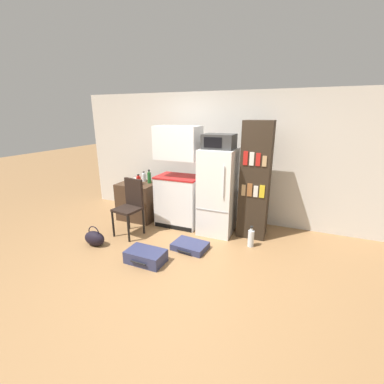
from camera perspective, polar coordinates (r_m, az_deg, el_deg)
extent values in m
plane|color=olive|center=(3.76, -3.75, -15.96)|extent=(24.00, 24.00, 0.00)
cube|color=beige|center=(5.04, 8.21, 7.43)|extent=(6.40, 0.10, 2.45)
cube|color=#422D1E|center=(5.29, -11.68, -1.88)|extent=(0.73, 0.61, 0.74)
cube|color=white|center=(4.86, -2.93, -2.07)|extent=(0.78, 0.55, 0.92)
cube|color=#B21E1E|center=(4.73, -3.01, 3.37)|extent=(0.80, 0.56, 0.03)
cube|color=white|center=(4.63, -3.13, 10.88)|extent=(0.78, 0.47, 0.58)
cube|color=black|center=(4.79, -4.28, -7.82)|extent=(0.75, 0.01, 0.08)
cube|color=white|center=(4.48, 5.73, 0.03)|extent=(0.58, 0.62, 1.49)
cube|color=gray|center=(4.28, 4.40, -4.16)|extent=(0.56, 0.01, 0.01)
cylinder|color=silver|center=(4.06, 7.06, 2.13)|extent=(0.02, 0.02, 0.52)
cube|color=#333333|center=(4.31, 6.07, 11.11)|extent=(0.51, 0.40, 0.24)
cube|color=black|center=(4.13, 4.62, 10.90)|extent=(0.30, 0.01, 0.16)
cube|color=#2D2319|center=(4.40, 13.87, 2.42)|extent=(0.47, 0.40, 1.95)
cube|color=tan|center=(4.26, 11.38, 0.40)|extent=(0.07, 0.01, 0.19)
cube|color=brown|center=(4.24, 12.68, 0.45)|extent=(0.08, 0.01, 0.22)
cube|color=silver|center=(4.23, 13.97, 0.11)|extent=(0.07, 0.01, 0.19)
cube|color=gold|center=(4.21, 15.29, 0.09)|extent=(0.08, 0.01, 0.21)
cube|color=red|center=(4.14, 11.80, 7.38)|extent=(0.07, 0.01, 0.22)
cube|color=silver|center=(4.13, 13.13, 7.18)|extent=(0.07, 0.01, 0.21)
cube|color=red|center=(4.11, 14.48, 6.99)|extent=(0.07, 0.01, 0.20)
cube|color=tan|center=(4.11, 15.82, 6.60)|extent=(0.06, 0.01, 0.16)
cylinder|color=white|center=(4.96, -13.30, 1.94)|extent=(0.07, 0.07, 0.12)
cylinder|color=white|center=(4.94, -13.36, 2.73)|extent=(0.03, 0.03, 0.02)
cylinder|color=black|center=(4.94, -13.37, 2.92)|extent=(0.04, 0.04, 0.01)
cylinder|color=silver|center=(5.28, -10.63, 3.21)|extent=(0.08, 0.08, 0.16)
cylinder|color=silver|center=(5.26, -10.68, 4.19)|extent=(0.03, 0.03, 0.03)
cylinder|color=black|center=(5.25, -10.70, 4.42)|extent=(0.04, 0.04, 0.02)
cylinder|color=#AD1914|center=(5.05, -11.79, 2.51)|extent=(0.09, 0.09, 0.16)
cylinder|color=#AD1914|center=(5.02, -11.85, 3.53)|extent=(0.04, 0.04, 0.03)
cylinder|color=black|center=(5.02, -11.87, 3.78)|extent=(0.04, 0.04, 0.02)
cylinder|color=#1E6028|center=(5.11, -9.47, 3.12)|extent=(0.07, 0.07, 0.21)
cylinder|color=#1E6028|center=(5.09, -9.54, 4.47)|extent=(0.03, 0.03, 0.04)
cylinder|color=black|center=(5.08, -9.56, 4.80)|extent=(0.04, 0.04, 0.02)
cylinder|color=silver|center=(5.39, -12.26, 2.77)|extent=(0.16, 0.16, 0.04)
cylinder|color=black|center=(4.64, -17.12, -6.85)|extent=(0.04, 0.04, 0.46)
cylinder|color=black|center=(4.39, -13.94, -7.98)|extent=(0.04, 0.04, 0.46)
cylinder|color=black|center=(4.86, -13.92, -5.46)|extent=(0.04, 0.04, 0.46)
cylinder|color=black|center=(4.62, -10.73, -6.44)|extent=(0.04, 0.04, 0.46)
cube|color=black|center=(4.53, -14.15, -3.76)|extent=(0.46, 0.46, 0.04)
cube|color=black|center=(4.57, -12.78, -0.03)|extent=(0.38, 0.11, 0.48)
cube|color=navy|center=(4.13, -0.44, -11.89)|extent=(0.56, 0.42, 0.10)
cylinder|color=black|center=(3.97, -1.89, -13.15)|extent=(0.24, 0.04, 0.02)
cube|color=navy|center=(3.85, -10.23, -13.87)|extent=(0.56, 0.35, 0.18)
cylinder|color=black|center=(3.72, -11.89, -15.17)|extent=(0.25, 0.03, 0.02)
ellipsoid|color=black|center=(4.49, -20.84, -9.61)|extent=(0.36, 0.20, 0.24)
torus|color=black|center=(4.44, -20.98, -8.36)|extent=(0.21, 0.02, 0.21)
cylinder|color=silver|center=(4.27, 12.95, -10.04)|extent=(0.10, 0.10, 0.27)
cylinder|color=silver|center=(4.20, 13.09, -8.08)|extent=(0.04, 0.04, 0.05)
cylinder|color=black|center=(4.18, 13.13, -7.61)|extent=(0.05, 0.05, 0.03)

